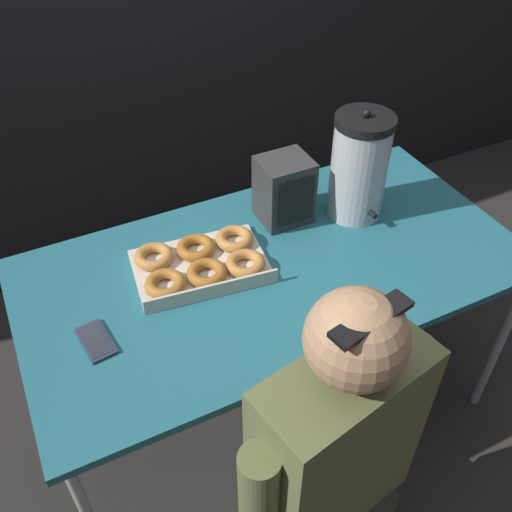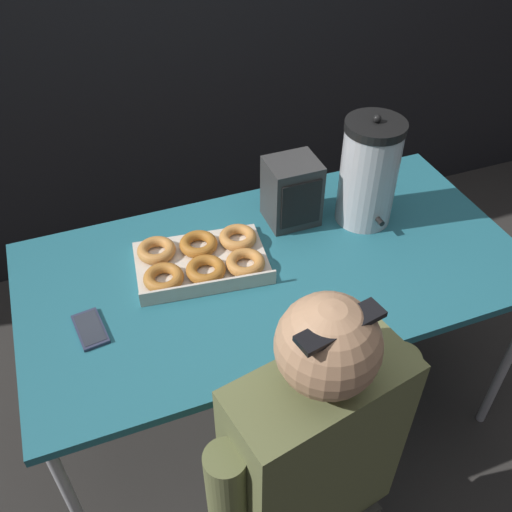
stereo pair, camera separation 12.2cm
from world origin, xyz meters
The scene contains 7 objects.
ground_plane centered at (0.00, 0.00, 0.00)m, with size 12.00×12.00×0.00m, color #2D2B28.
folding_table centered at (0.00, 0.00, 0.71)m, with size 1.58×0.81×0.75m.
donut_box centered at (-0.21, 0.08, 0.78)m, with size 0.44×0.33×0.05m.
coffee_urn centered at (0.37, 0.12, 0.94)m, with size 0.19×0.22×0.39m.
cell_phone centered at (-0.58, -0.06, 0.76)m, with size 0.09×0.15×0.01m.
space_heater centered at (0.14, 0.20, 0.87)m, with size 0.17×0.15×0.23m.
person_seated centered at (-0.15, -0.61, 0.59)m, with size 0.55×0.29×1.22m.
Camera 2 is at (-0.52, -1.21, 1.97)m, focal length 40.00 mm.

